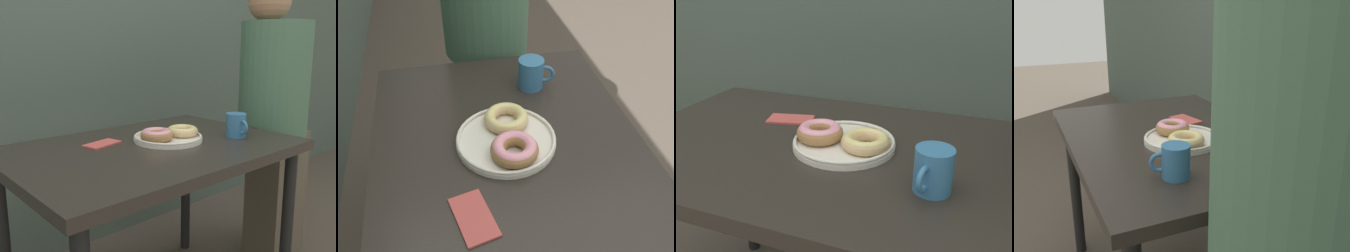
% 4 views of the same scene
% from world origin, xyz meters
% --- Properties ---
extents(dining_table, '(1.09, 0.74, 0.75)m').
position_xyz_m(dining_table, '(0.00, 0.38, 0.66)').
color(dining_table, '#28231E').
rests_on(dining_table, ground_plane).
extents(donut_plate, '(0.31, 0.27, 0.06)m').
position_xyz_m(donut_plate, '(0.08, 0.39, 0.77)').
color(donut_plate, silver).
rests_on(donut_plate, dining_table).
extents(coffee_mug, '(0.08, 0.12, 0.10)m').
position_xyz_m(coffee_mug, '(0.34, 0.25, 0.80)').
color(coffee_mug, teal).
rests_on(coffee_mug, dining_table).
extents(person_figure, '(0.38, 0.34, 1.42)m').
position_xyz_m(person_figure, '(0.75, 0.34, 0.77)').
color(person_figure, brown).
rests_on(person_figure, ground_plane).
extents(napkin, '(0.15, 0.11, 0.01)m').
position_xyz_m(napkin, '(-0.14, 0.51, 0.75)').
color(napkin, '#BC4C47').
rests_on(napkin, dining_table).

